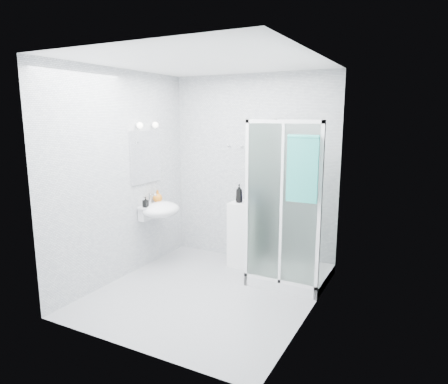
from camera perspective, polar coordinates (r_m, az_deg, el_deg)
The scene contains 12 objects.
room at distance 4.43m, azimuth -2.68°, elevation 1.20°, with size 2.40×2.60×2.60m.
shower_enclosure at distance 5.05m, azimuth 8.52°, elevation -7.68°, with size 0.90×0.95×2.00m.
wall_basin at distance 5.44m, azimuth -9.22°, elevation -2.52°, with size 0.46×0.56×0.35m.
mirror at distance 5.44m, azimuth -11.13°, elevation 4.94°, with size 0.02×0.60×0.70m, color white.
vanity_lights at distance 5.39m, azimuth -10.88°, elevation 9.37°, with size 0.10×0.40×0.08m.
wall_hooks at distance 5.61m, azimuth 1.59°, elevation 6.54°, with size 0.23×0.06×0.03m.
storage_cabinet at distance 5.50m, azimuth 2.97°, elevation -6.02°, with size 0.37×0.40×0.89m.
hand_towel at distance 4.35m, azimuth 11.15°, elevation 3.47°, with size 0.34×0.05×0.73m.
shampoo_bottle_a at distance 5.35m, azimuth 2.18°, elevation -0.20°, with size 0.10×0.10×0.25m, color black.
shampoo_bottle_b at distance 5.36m, azimuth 4.13°, elevation -0.10°, with size 0.12×0.12×0.27m, color #0B1245.
soap_dispenser_orange at distance 5.58m, azimuth -9.47°, elevation -0.60°, with size 0.13×0.13×0.17m, color #C46C17.
soap_dispenser_black at distance 5.31m, azimuth -11.15°, elevation -1.42°, with size 0.06×0.06×0.14m, color black.
Camera 1 is at (2.21, -3.77, 2.05)m, focal length 32.00 mm.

